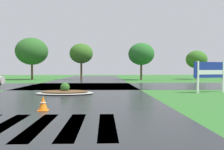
# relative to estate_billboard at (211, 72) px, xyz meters

# --- Properties ---
(asphalt_roadway) EXTENTS (9.51, 80.00, 0.01)m
(asphalt_roadway) POSITION_rel_estate_billboard_xyz_m (-8.96, -2.04, -1.34)
(asphalt_roadway) COLOR #232628
(asphalt_roadway) RESTS_ON ground
(asphalt_cross_road) EXTENTS (90.00, 8.56, 0.01)m
(asphalt_cross_road) POSITION_rel_estate_billboard_xyz_m (-8.96, 6.15, -1.34)
(asphalt_cross_road) COLOR #232628
(asphalt_cross_road) RESTS_ON ground
(crosswalk_stripes) EXTENTS (4.95, 3.00, 0.01)m
(crosswalk_stripes) POSITION_rel_estate_billboard_xyz_m (-8.96, -8.38, -1.34)
(crosswalk_stripes) COLOR white
(crosswalk_stripes) RESTS_ON ground
(estate_billboard) EXTENTS (2.44, 0.74, 2.01)m
(estate_billboard) POSITION_rel_estate_billboard_xyz_m (0.00, 0.00, 0.00)
(estate_billboard) COLOR white
(estate_billboard) RESTS_ON ground
(median_island) EXTENTS (3.45, 2.17, 0.68)m
(median_island) POSITION_rel_estate_billboard_xyz_m (-9.19, -0.50, -1.22)
(median_island) COLOR #9E9B93
(median_island) RESTS_ON ground
(traffic_cone) EXTENTS (0.36, 0.36, 0.53)m
(traffic_cone) POSITION_rel_estate_billboard_xyz_m (-8.99, -6.17, -1.09)
(traffic_cone) COLOR orange
(traffic_cone) RESTS_ON ground
(background_treeline) EXTENTS (46.17, 5.81, 6.15)m
(background_treeline) POSITION_rel_estate_billboard_xyz_m (-11.21, 18.60, 2.55)
(background_treeline) COLOR #4C3823
(background_treeline) RESTS_ON ground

